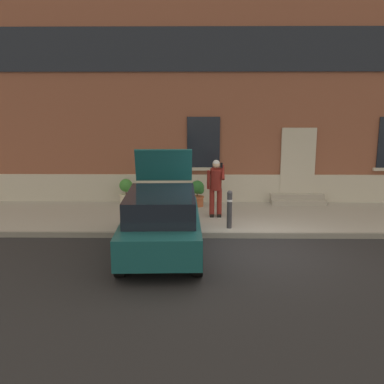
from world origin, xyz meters
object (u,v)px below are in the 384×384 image
object	(u,v)px
hatchback_car_teal	(162,221)
bollard_near_person	(229,208)
person_on_phone	(216,185)
planter_terracotta	(198,193)
planter_cream	(126,191)

from	to	relation	value
hatchback_car_teal	bollard_near_person	xyz separation A→B (m)	(1.71, 1.64, -0.09)
hatchback_car_teal	person_on_phone	xyz separation A→B (m)	(1.38, 2.76, 0.35)
bollard_near_person	planter_terracotta	bearing A→B (deg)	108.73
hatchback_car_teal	bollard_near_person	distance (m)	2.37
planter_cream	planter_terracotta	bearing A→B (deg)	-6.66
hatchback_car_teal	person_on_phone	distance (m)	3.11
planter_terracotta	bollard_near_person	bearing A→B (deg)	-71.27
bollard_near_person	planter_cream	bearing A→B (deg)	139.05
hatchback_car_teal	planter_terracotta	size ratio (longest dim) A/B	4.80
planter_terracotta	planter_cream	bearing A→B (deg)	173.34
person_on_phone	planter_cream	distance (m)	3.44
person_on_phone	planter_cream	world-z (taller)	person_on_phone
hatchback_car_teal	person_on_phone	size ratio (longest dim) A/B	2.37
planter_cream	planter_terracotta	xyz separation A→B (m)	(2.40, -0.28, 0.00)
planter_cream	planter_terracotta	world-z (taller)	same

